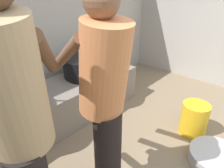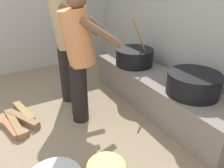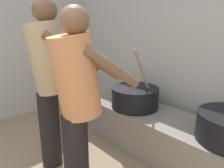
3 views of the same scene
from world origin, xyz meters
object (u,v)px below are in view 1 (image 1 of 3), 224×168
(metal_mixing_bowl, at_px, (216,158))
(cooking_pot_main, at_px, (2,100))
(cook_in_tan_shirt, at_px, (18,122))
(cook_in_orange_shirt, at_px, (104,94))
(bucket_yellow_plastic, at_px, (194,119))
(cooking_pot_secondary, at_px, (87,66))

(metal_mixing_bowl, bearing_deg, cooking_pot_main, 125.86)
(cook_in_tan_shirt, bearing_deg, metal_mixing_bowl, -25.20)
(cook_in_tan_shirt, relative_size, metal_mixing_bowl, 3.40)
(cooking_pot_main, xyz_separation_m, cook_in_orange_shirt, (0.31, -0.96, 0.30))
(cook_in_tan_shirt, height_order, metal_mixing_bowl, cook_in_tan_shirt)
(cook_in_orange_shirt, xyz_separation_m, bucket_yellow_plastic, (1.12, -0.27, -0.68))
(cook_in_orange_shirt, bearing_deg, cook_in_tan_shirt, 175.92)
(cooking_pot_main, xyz_separation_m, cooking_pot_secondary, (1.05, 0.05, -0.00))
(cooking_pot_main, bearing_deg, bucket_yellow_plastic, -40.82)
(cooking_pot_main, relative_size, cook_in_tan_shirt, 0.43)
(cooking_pot_secondary, relative_size, metal_mixing_bowl, 1.20)
(cooking_pot_main, height_order, cook_in_tan_shirt, cook_in_tan_shirt)
(cooking_pot_secondary, relative_size, bucket_yellow_plastic, 1.58)
(cooking_pot_main, xyz_separation_m, metal_mixing_bowl, (1.13, -1.57, -0.51))
(cooking_pot_main, distance_m, cook_in_tan_shirt, 1.02)
(bucket_yellow_plastic, bearing_deg, metal_mixing_bowl, -130.70)
(bucket_yellow_plastic, bearing_deg, cook_in_tan_shirt, 169.57)
(cooking_pot_secondary, relative_size, cook_in_tan_shirt, 0.35)
(cook_in_tan_shirt, xyz_separation_m, cook_in_orange_shirt, (0.54, -0.04, -0.06))
(metal_mixing_bowl, bearing_deg, cook_in_orange_shirt, 143.86)
(cooking_pot_main, bearing_deg, cook_in_tan_shirt, -104.14)
(bucket_yellow_plastic, bearing_deg, cooking_pot_main, 139.18)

